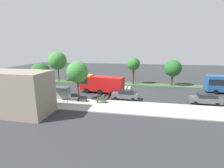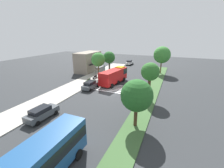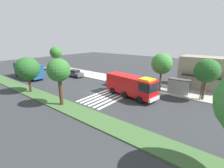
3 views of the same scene
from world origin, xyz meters
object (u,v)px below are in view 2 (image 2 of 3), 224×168
(bench_west_of_shelter, at_px, (88,80))
(median_tree_far_west, at_px, (137,96))
(street_lamp, at_px, (110,60))
(sidewalk_tree_center, at_px, (109,58))
(fire_truck, at_px, (114,75))
(parked_car_west, at_px, (42,113))
(sidewalk_tree_west, at_px, (98,60))
(parked_car_mid, at_px, (90,85))
(median_tree_center, at_px, (162,55))
(parked_car_east, at_px, (130,62))
(bus_stop_shelter, at_px, (101,69))
(bench_near_shelter, at_px, (95,77))
(median_tree_west, at_px, (150,72))
(transit_bus, at_px, (35,165))

(bench_west_of_shelter, xyz_separation_m, median_tree_far_west, (-13.71, -15.51, 3.72))
(street_lamp, bearing_deg, sidewalk_tree_center, 55.23)
(fire_truck, xyz_separation_m, bench_west_of_shelter, (-1.86, 6.25, -1.43))
(parked_car_west, xyz_separation_m, sidewalk_tree_west, (21.38, 2.20, 4.18))
(parked_car_mid, distance_m, street_lamp, 15.16)
(median_tree_center, bearing_deg, parked_car_mid, 147.45)
(street_lamp, bearing_deg, parked_car_east, -6.82)
(fire_truck, bearing_deg, median_tree_far_west, -140.78)
(sidewalk_tree_west, height_order, median_tree_center, median_tree_center)
(fire_truck, bearing_deg, bus_stop_shelter, 56.96)
(parked_car_west, distance_m, bench_near_shelter, 20.63)
(street_lamp, relative_size, sidewalk_tree_west, 0.93)
(parked_car_west, height_order, median_tree_west, median_tree_west)
(parked_car_east, bearing_deg, median_tree_west, -155.47)
(parked_car_mid, relative_size, transit_bus, 0.46)
(median_tree_far_west, bearing_deg, bus_stop_shelter, 36.31)
(median_tree_far_west, xyz_separation_m, median_tree_west, (9.39, 0.00, 0.80))
(fire_truck, distance_m, street_lamp, 10.77)
(bench_west_of_shelter, xyz_separation_m, street_lamp, (11.10, -1.03, 3.27))
(parked_car_west, bearing_deg, sidewalk_tree_west, 8.33)
(street_lamp, relative_size, median_tree_far_west, 1.02)
(parked_car_mid, relative_size, sidewalk_tree_center, 0.74)
(fire_truck, xyz_separation_m, sidewalk_tree_west, (2.52, 5.63, 3.06))
(bench_west_of_shelter, bearing_deg, median_tree_far_west, -131.49)
(parked_car_mid, height_order, median_tree_west, median_tree_west)
(bench_west_of_shelter, relative_size, median_tree_center, 0.20)
(bench_west_of_shelter, relative_size, sidewalk_tree_center, 0.25)
(sidewalk_tree_center, distance_m, median_tree_west, 21.63)
(bench_west_of_shelter, xyz_separation_m, median_tree_center, (16.21, -15.51, 5.07))
(bus_stop_shelter, height_order, sidewalk_tree_center, sidewalk_tree_center)
(parked_car_east, distance_m, bus_stop_shelter, 18.96)
(fire_truck, height_order, sidewalk_tree_west, sidewalk_tree_west)
(parked_car_mid, xyz_separation_m, transit_bus, (-21.07, -7.77, 1.23))
(parked_car_east, distance_m, sidewalk_tree_center, 15.39)
(bus_stop_shelter, relative_size, street_lamp, 0.55)
(sidewalk_tree_west, xyz_separation_m, median_tree_far_west, (-18.09, -14.88, -0.77))
(parked_car_east, bearing_deg, transit_bus, -169.38)
(bench_west_of_shelter, bearing_deg, fire_truck, -73.46)
(bench_west_of_shelter, height_order, median_tree_far_west, median_tree_far_west)
(bench_near_shelter, xyz_separation_m, street_lamp, (7.68, -1.03, 3.27))
(parked_car_mid, distance_m, median_tree_far_west, 16.54)
(transit_bus, xyz_separation_m, bench_west_of_shelter, (24.73, 10.60, -1.54))
(bus_stop_shelter, height_order, median_tree_center, median_tree_center)
(bench_west_of_shelter, height_order, street_lamp, street_lamp)
(parked_car_west, relative_size, bench_west_of_shelter, 3.05)
(transit_bus, xyz_separation_m, street_lamp, (35.83, 9.57, 1.73))
(bench_near_shelter, xyz_separation_m, bench_west_of_shelter, (-3.42, 0.00, 0.00))
(bench_west_of_shelter, bearing_deg, sidewalk_tree_west, -8.17)
(median_tree_center, bearing_deg, median_tree_west, 180.00)
(bus_stop_shelter, relative_size, bench_west_of_shelter, 2.19)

